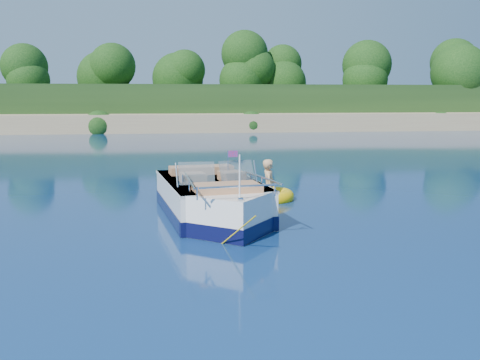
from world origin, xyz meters
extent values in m
plane|color=#0A204B|center=(0.00, 0.00, 0.00)|extent=(160.00, 160.00, 0.00)
cube|color=tan|center=(0.00, 38.00, 0.50)|extent=(170.00, 8.00, 2.00)
cube|color=#183314|center=(0.00, 65.00, 1.00)|extent=(170.00, 56.00, 6.00)
cylinder|color=black|center=(0.00, 42.00, 3.30)|extent=(0.44, 0.44, 3.60)
sphere|color=black|center=(0.00, 42.00, 6.72)|extent=(5.94, 5.94, 5.94)
cylinder|color=black|center=(20.00, 40.00, 2.80)|extent=(0.44, 0.44, 2.60)
sphere|color=black|center=(20.00, 40.00, 5.27)|extent=(4.29, 4.29, 4.29)
cube|color=white|center=(0.73, 3.85, 0.33)|extent=(2.72, 4.37, 1.14)
cube|color=white|center=(1.00, 1.93, 0.33)|extent=(2.15, 2.15, 1.14)
cube|color=#0B0C33|center=(0.73, 3.85, 0.17)|extent=(2.75, 4.41, 0.33)
cube|color=#0B0C33|center=(1.00, 1.93, 0.17)|extent=(2.20, 2.20, 0.33)
cube|color=tan|center=(0.69, 4.18, 0.65)|extent=(2.12, 3.09, 0.11)
cube|color=white|center=(0.73, 3.85, 0.87)|extent=(2.76, 4.38, 0.07)
cube|color=black|center=(0.43, 6.08, 0.38)|extent=(0.64, 0.46, 0.98)
cube|color=#8C9EA5|center=(0.35, 3.03, 1.19)|extent=(0.85, 0.29, 0.53)
cube|color=#8C9EA5|center=(1.32, 3.17, 1.19)|extent=(0.89, 0.51, 0.53)
cube|color=tan|center=(0.28, 3.52, 0.90)|extent=(0.67, 0.67, 0.44)
cube|color=tan|center=(1.25, 3.65, 0.90)|extent=(0.67, 0.67, 0.44)
cube|color=tan|center=(0.58, 4.93, 0.90)|extent=(1.76, 0.82, 0.41)
cube|color=tan|center=(0.97, 2.13, 0.88)|extent=(1.53, 1.00, 0.37)
cylinder|color=white|center=(1.11, 1.11, 1.36)|extent=(0.03, 0.03, 0.92)
cube|color=#FB1B2A|center=(1.22, 3.15, 1.62)|extent=(0.24, 0.05, 0.15)
cube|color=silver|center=(1.12, 1.05, 0.94)|extent=(0.12, 0.08, 0.05)
cylinder|color=gold|center=(1.01, 0.65, 0.38)|extent=(0.57, 1.05, 0.83)
torus|color=yellow|center=(2.57, 5.64, 0.10)|extent=(1.97, 1.97, 0.40)
torus|color=red|center=(2.57, 5.64, 0.12)|extent=(1.62, 1.62, 0.13)
imported|color=tan|center=(2.57, 5.56, 0.00)|extent=(0.50, 0.90, 1.69)
camera|label=1|loc=(-0.31, -9.37, 2.97)|focal=40.00mm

